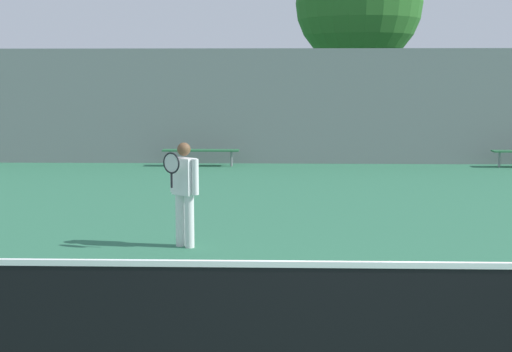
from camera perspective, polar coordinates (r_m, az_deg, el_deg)
tennis_net at (r=5.93m, az=8.52°, el=-11.78°), size 11.40×0.09×1.08m
tennis_player at (r=10.69m, az=-5.78°, el=-1.04°), size 0.52×0.50×1.58m
bench_courtside_far at (r=20.46m, az=-4.44°, el=2.00°), size 2.19×0.40×0.48m
back_fence at (r=20.99m, az=3.58°, el=5.57°), size 27.33×0.06×3.36m
tree_green_broad at (r=26.08m, az=8.23°, el=13.45°), size 4.46×4.46×7.34m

